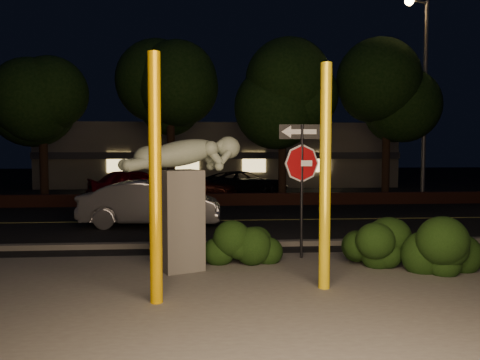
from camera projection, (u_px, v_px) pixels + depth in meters
name	position (u px, v px, depth m)	size (l,w,h in m)	color
ground	(231.00, 209.00, 18.16)	(90.00, 90.00, 0.00)	black
patio	(272.00, 297.00, 7.21)	(14.00, 6.00, 0.02)	#4C4944
road	(236.00, 221.00, 15.17)	(80.00, 8.00, 0.01)	black
lane_marking	(236.00, 220.00, 15.17)	(80.00, 0.12, 0.01)	#CBC551
curb	(248.00, 244.00, 11.09)	(80.00, 0.25, 0.12)	#4C4944
brick_wall	(229.00, 199.00, 19.43)	(40.00, 0.35, 0.50)	#4F2419
parking_lot	(223.00, 193.00, 25.12)	(40.00, 12.00, 0.01)	black
building	(218.00, 155.00, 32.95)	(22.00, 10.20, 4.00)	#676152
tree_far_a	(42.00, 80.00, 20.18)	(4.60, 4.60, 7.43)	black
tree_far_b	(170.00, 66.00, 20.77)	(5.20, 5.20, 8.41)	black
tree_far_c	(283.00, 75.00, 20.79)	(4.80, 4.80, 7.84)	black
tree_far_d	(387.00, 83.00, 21.70)	(4.40, 4.40, 7.42)	black
yellow_pole_left	(155.00, 180.00, 6.79)	(0.18, 0.18, 3.68)	#EBAB02
yellow_pole_right	(325.00, 177.00, 7.52)	(0.18, 0.18, 3.66)	yellow
signpost	(302.00, 164.00, 9.68)	(0.95, 0.11, 2.80)	black
sculpture	(182.00, 188.00, 8.79)	(2.31, 1.48, 2.54)	#4C4944
hedge_center	(239.00, 241.00, 9.27)	(1.83, 0.86, 0.96)	black
hedge_right	(368.00, 240.00, 9.08)	(1.61, 0.86, 1.06)	black
hedge_far_right	(446.00, 245.00, 8.58)	(1.55, 0.97, 1.07)	black
streetlight	(422.00, 82.00, 21.09)	(1.29, 0.69, 9.04)	#535359
silver_sedan	(151.00, 204.00, 14.03)	(1.45, 4.15, 1.37)	#B1B0B5
parked_car_red	(137.00, 185.00, 21.19)	(1.75, 4.34, 1.48)	maroon
parked_car_darkred	(192.00, 186.00, 21.97)	(1.72, 4.22, 1.22)	#3F130C
parked_car_dark	(244.00, 184.00, 23.36)	(2.11, 4.57, 1.27)	black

